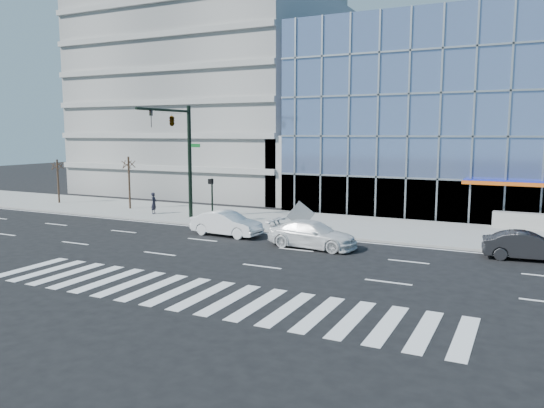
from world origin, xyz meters
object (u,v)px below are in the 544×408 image
(traffic_signal, at_px, (177,134))
(dark_sedan, at_px, (528,246))
(street_tree_far, at_px, (57,165))
(white_suv, at_px, (312,234))
(ped_signal_post, at_px, (212,193))
(white_sedan, at_px, (227,224))
(pedestrian, at_px, (154,203))
(tilted_panel, at_px, (301,215))
(street_tree_near, at_px, (129,164))

(traffic_signal, relative_size, dark_sedan, 1.90)
(street_tree_far, distance_m, white_suv, 27.50)
(ped_signal_post, relative_size, street_tree_far, 0.78)
(ped_signal_post, distance_m, white_suv, 10.02)
(white_suv, distance_m, white_sedan, 6.06)
(ped_signal_post, distance_m, dark_sedan, 19.84)
(pedestrian, bearing_deg, dark_sedan, -112.01)
(traffic_signal, distance_m, ped_signal_post, 4.75)
(tilted_panel, bearing_deg, street_tree_near, 145.52)
(street_tree_far, xyz_separation_m, white_suv, (26.57, -6.58, -2.72))
(tilted_panel, bearing_deg, white_suv, -84.76)
(white_sedan, distance_m, pedestrian, 9.99)
(ped_signal_post, relative_size, dark_sedan, 0.71)
(traffic_signal, height_order, white_suv, traffic_signal)
(dark_sedan, height_order, tilted_panel, tilted_panel)
(street_tree_far, bearing_deg, ped_signal_post, -8.31)
(traffic_signal, bearing_deg, street_tree_near, 157.29)
(pedestrian, relative_size, tilted_panel, 1.25)
(street_tree_near, height_order, tilted_panel, street_tree_near)
(street_tree_near, distance_m, street_tree_far, 8.01)
(street_tree_near, distance_m, pedestrian, 4.75)
(street_tree_near, height_order, white_sedan, street_tree_near)
(street_tree_far, height_order, white_suv, street_tree_far)
(ped_signal_post, relative_size, tilted_panel, 2.31)
(white_suv, bearing_deg, tilted_panel, 34.75)
(pedestrian, bearing_deg, traffic_signal, -129.23)
(white_sedan, bearing_deg, ped_signal_post, 47.78)
(ped_signal_post, xyz_separation_m, tilted_panel, (6.63, 0.06, -1.08))
(white_sedan, height_order, tilted_panel, tilted_panel)
(white_sedan, relative_size, dark_sedan, 1.07)
(street_tree_near, height_order, white_suv, street_tree_near)
(white_suv, distance_m, dark_sedan, 10.83)
(street_tree_near, distance_m, white_sedan, 14.13)
(ped_signal_post, height_order, pedestrian, ped_signal_post)
(ped_signal_post, bearing_deg, street_tree_near, 164.94)
(street_tree_far, height_order, dark_sedan, street_tree_far)
(street_tree_far, bearing_deg, street_tree_near, 0.00)
(pedestrian, bearing_deg, street_tree_near, 53.64)
(street_tree_near, bearing_deg, ped_signal_post, -15.06)
(white_suv, bearing_deg, white_sedan, 85.53)
(ped_signal_post, distance_m, street_tree_near, 9.97)
(tilted_panel, bearing_deg, street_tree_far, 148.41)
(traffic_signal, relative_size, street_tree_far, 2.07)
(traffic_signal, relative_size, tilted_panel, 6.15)
(dark_sedan, bearing_deg, white_suv, 94.05)
(street_tree_near, distance_m, tilted_panel, 16.54)
(dark_sedan, xyz_separation_m, tilted_panel, (-13.07, 2.00, 0.37))
(pedestrian, bearing_deg, tilted_panel, -110.15)
(ped_signal_post, height_order, dark_sedan, ped_signal_post)
(ped_signal_post, xyz_separation_m, white_suv, (9.07, -4.02, -1.41))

